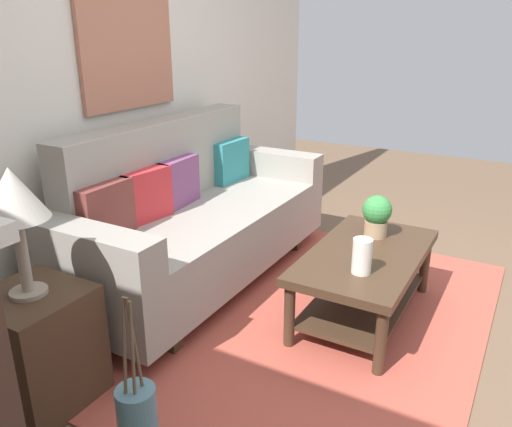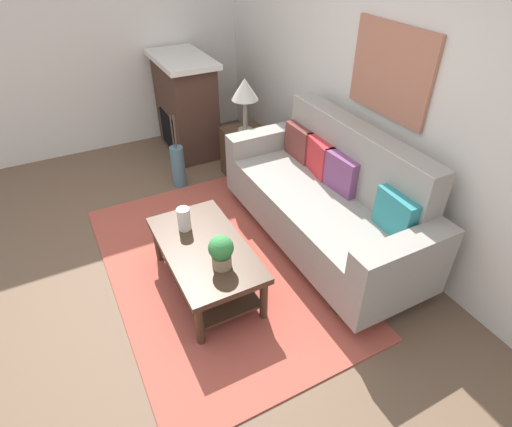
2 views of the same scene
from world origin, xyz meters
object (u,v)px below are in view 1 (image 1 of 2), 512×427
object	(u,v)px
side_table	(38,348)
throw_pillow_plum	(178,182)
tabletop_vase	(362,256)
framed_painting	(129,54)
couch	(195,220)
coffee_table	(365,270)
table_lamp	(13,199)
throw_pillow_teal	(230,161)
potted_plant_tabletop	(377,215)
throw_pillow_maroon	(105,211)
throw_pillow_crimson	(145,195)

from	to	relation	value
side_table	throw_pillow_plum	bearing A→B (deg)	9.87
tabletop_vase	framed_painting	bearing A→B (deg)	83.13
couch	coffee_table	distance (m)	1.18
tabletop_vase	table_lamp	world-z (taller)	table_lamp
throw_pillow_teal	potted_plant_tabletop	size ratio (longest dim) A/B	1.37
throw_pillow_maroon	coffee_table	xyz separation A→B (m)	(0.73, -1.30, -0.37)
tabletop_vase	framed_painting	xyz separation A→B (m)	(0.20, 1.70, 0.96)
couch	throw_pillow_crimson	xyz separation A→B (m)	(-0.33, 0.13, 0.25)
coffee_table	side_table	bearing A→B (deg)	143.55
throw_pillow_plum	framed_painting	bearing A→B (deg)	90.00
tabletop_vase	throw_pillow_plum	bearing A→B (deg)	81.42
couch	throw_pillow_teal	bearing A→B (deg)	10.82
couch	throw_pillow_teal	world-z (taller)	couch
throw_pillow_crimson	potted_plant_tabletop	distance (m)	1.43
throw_pillow_crimson	framed_painting	bearing A→B (deg)	45.89
coffee_table	potted_plant_tabletop	distance (m)	0.37
throw_pillow_plum	coffee_table	size ratio (longest dim) A/B	0.33
throw_pillow_crimson	framed_painting	world-z (taller)	framed_painting
framed_painting	couch	bearing A→B (deg)	-90.00
coffee_table	table_lamp	xyz separation A→B (m)	(-1.44, 1.06, 0.68)
coffee_table	table_lamp	bearing A→B (deg)	143.55
potted_plant_tabletop	throw_pillow_teal	bearing A→B (deg)	75.40
table_lamp	framed_painting	world-z (taller)	framed_painting
throw_pillow_crimson	side_table	bearing A→B (deg)	-167.09
throw_pillow_maroon	throw_pillow_plum	distance (m)	0.66
throw_pillow_crimson	throw_pillow_teal	xyz separation A→B (m)	(0.99, 0.00, 0.00)
couch	framed_painting	bearing A→B (deg)	90.00
throw_pillow_maroon	throw_pillow_crimson	distance (m)	0.33
throw_pillow_maroon	framed_painting	bearing A→B (deg)	27.29
throw_pillow_maroon	couch	bearing A→B (deg)	-10.82
framed_painting	tabletop_vase	bearing A→B (deg)	-96.87
throw_pillow_maroon	throw_pillow_teal	bearing A→B (deg)	0.00
throw_pillow_plum	throw_pillow_teal	distance (m)	0.66
couch	framed_painting	distance (m)	1.16
coffee_table	side_table	xyz separation A→B (m)	(-1.44, 1.06, -0.03)
coffee_table	potted_plant_tabletop	xyz separation A→B (m)	(0.27, 0.03, 0.26)
potted_plant_tabletop	framed_painting	world-z (taller)	framed_painting
throw_pillow_plum	coffee_table	world-z (taller)	throw_pillow_plum
side_table	table_lamp	distance (m)	0.71
throw_pillow_maroon	tabletop_vase	bearing A→B (deg)	-71.38
couch	table_lamp	distance (m)	1.49
tabletop_vase	potted_plant_tabletop	world-z (taller)	potted_plant_tabletop
throw_pillow_maroon	throw_pillow_plum	bearing A→B (deg)	0.00
side_table	framed_painting	distance (m)	1.92
tabletop_vase	side_table	size ratio (longest dim) A/B	0.34
throw_pillow_teal	side_table	distance (m)	2.08
tabletop_vase	framed_painting	size ratio (longest dim) A/B	0.23
throw_pillow_crimson	table_lamp	distance (m)	1.11
potted_plant_tabletop	tabletop_vase	bearing A→B (deg)	-170.76
tabletop_vase	potted_plant_tabletop	xyz separation A→B (m)	(0.54, 0.09, 0.05)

